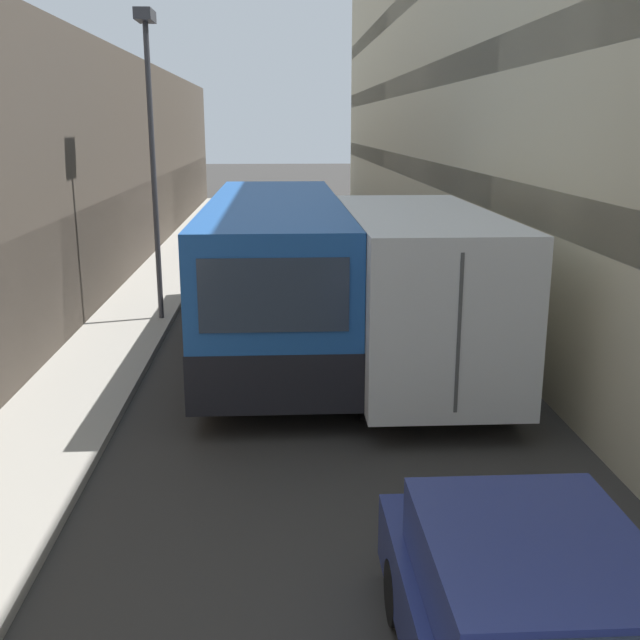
% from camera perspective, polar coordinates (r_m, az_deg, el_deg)
% --- Properties ---
extents(ground_plane, '(150.00, 150.00, 0.00)m').
position_cam_1_polar(ground_plane, '(17.20, -0.89, -0.43)').
color(ground_plane, '#33302D').
extents(sidewalk_left, '(1.91, 60.00, 0.13)m').
position_cam_1_polar(sidewalk_left, '(17.53, -14.44, -0.39)').
color(sidewalk_left, '#9E998E').
rests_on(sidewalk_left, ground_plane).
extents(building_left_shopfront, '(2.40, 60.00, 6.58)m').
position_cam_1_polar(building_left_shopfront, '(17.57, -21.70, 8.78)').
color(building_left_shopfront, '#51473D').
rests_on(building_left_shopfront, ground_plane).
extents(building_right_apartment, '(2.40, 60.00, 12.43)m').
position_cam_1_polar(building_right_apartment, '(17.59, 16.25, 19.69)').
color(building_right_apartment, beige).
rests_on(building_right_apartment, ground_plane).
extents(car_hatchback, '(1.90, 3.84, 1.46)m').
position_cam_1_polar(car_hatchback, '(6.41, 15.91, -21.63)').
color(car_hatchback, navy).
rests_on(car_hatchback, ground_plane).
extents(bus, '(2.59, 9.84, 3.04)m').
position_cam_1_polar(bus, '(15.25, -3.39, 3.82)').
color(bus, '#1E519E').
rests_on(bus, ground_plane).
extents(box_truck, '(2.42, 8.55, 3.04)m').
position_cam_1_polar(box_truck, '(14.09, 6.80, 2.88)').
color(box_truck, silver).
rests_on(box_truck, ground_plane).
extents(panel_van, '(1.98, 4.27, 1.81)m').
position_cam_1_polar(panel_van, '(25.63, -5.64, 6.82)').
color(panel_van, navy).
rests_on(panel_van, ground_plane).
extents(street_lamp, '(0.36, 0.80, 6.69)m').
position_cam_1_polar(street_lamp, '(17.25, -12.82, 15.34)').
color(street_lamp, '#38383D').
rests_on(street_lamp, sidewalk_left).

